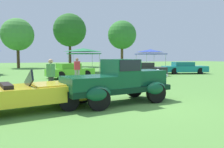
{
  "coord_description": "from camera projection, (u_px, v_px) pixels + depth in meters",
  "views": [
    {
      "loc": [
        -3.93,
        -7.45,
        1.81
      ],
      "look_at": [
        -0.05,
        2.65,
        0.96
      ],
      "focal_mm": 36.0,
      "sensor_mm": 36.0,
      "label": 1
    }
  ],
  "objects": [
    {
      "name": "canopy_tent_right_field",
      "position": [
        151.0,
        51.0,
        28.64
      ],
      "size": [
        3.02,
        3.02,
        2.71
      ],
      "color": "#B7B7BC",
      "rests_on": "ground_plane"
    },
    {
      "name": "treeline_mid_left",
      "position": [
        17.0,
        35.0,
        34.46
      ],
      "size": [
        4.95,
        4.95,
        7.63
      ],
      "color": "#47331E",
      "rests_on": "ground_plane"
    },
    {
      "name": "spectator_by_row",
      "position": [
        77.0,
        69.0,
        15.95
      ],
      "size": [
        0.41,
        0.26,
        1.69
      ],
      "color": "#9E998E",
      "rests_on": "ground_plane"
    },
    {
      "name": "neighbor_convertible",
      "position": [
        25.0,
        94.0,
        7.41
      ],
      "size": [
        4.68,
        2.5,
        1.4
      ],
      "color": "yellow",
      "rests_on": "ground_plane"
    },
    {
      "name": "show_car_teal",
      "position": [
        184.0,
        68.0,
        23.43
      ],
      "size": [
        4.79,
        2.88,
        1.22
      ],
      "color": "teal",
      "rests_on": "ground_plane"
    },
    {
      "name": "treeline_center",
      "position": [
        70.0,
        30.0,
        39.14
      ],
      "size": [
        5.73,
        5.73,
        9.23
      ],
      "color": "#47331E",
      "rests_on": "ground_plane"
    },
    {
      "name": "show_car_charcoal",
      "position": [
        145.0,
        69.0,
        20.94
      ],
      "size": [
        4.08,
        2.45,
        1.22
      ],
      "color": "#28282D",
      "rests_on": "ground_plane"
    },
    {
      "name": "show_car_lime",
      "position": [
        70.0,
        71.0,
        18.69
      ],
      "size": [
        4.11,
        2.56,
        1.22
      ],
      "color": "#60C62D",
      "rests_on": "ground_plane"
    },
    {
      "name": "feature_pickup_truck",
      "position": [
        118.0,
        81.0,
        8.67
      ],
      "size": [
        4.43,
        2.36,
        1.7
      ],
      "color": "black",
      "rests_on": "ground_plane"
    },
    {
      "name": "ground_plane",
      "position": [
        138.0,
        104.0,
        8.48
      ],
      "size": [
        120.0,
        120.0,
        0.0
      ],
      "primitive_type": "plane",
      "color": "#568C3D"
    },
    {
      "name": "canopy_tent_center_field",
      "position": [
        83.0,
        51.0,
        25.14
      ],
      "size": [
        3.2,
        3.2,
        2.71
      ],
      "color": "#B7B7BC",
      "rests_on": "ground_plane"
    },
    {
      "name": "treeline_mid_right",
      "position": [
        122.0,
        35.0,
        37.65
      ],
      "size": [
        4.78,
        4.78,
        7.78
      ],
      "color": "brown",
      "rests_on": "ground_plane"
    },
    {
      "name": "spectator_between_cars",
      "position": [
        51.0,
        76.0,
        10.47
      ],
      "size": [
        0.42,
        0.47,
        1.69
      ],
      "color": "#383838",
      "rests_on": "ground_plane"
    }
  ]
}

